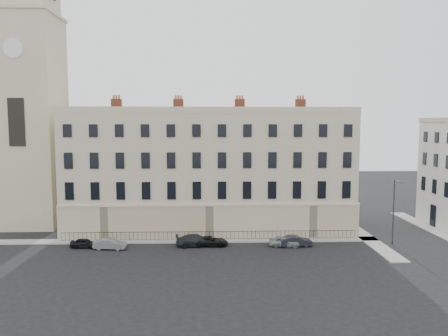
{
  "coord_description": "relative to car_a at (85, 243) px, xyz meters",
  "views": [
    {
      "loc": [
        -5.99,
        -45.48,
        13.8
      ],
      "look_at": [
        -4.12,
        10.0,
        8.16
      ],
      "focal_mm": 35.0,
      "sensor_mm": 36.0,
      "label": 1
    }
  ],
  "objects": [
    {
      "name": "ground",
      "position": [
        19.96,
        -2.61,
        -0.53
      ],
      "size": [
        160.0,
        160.0,
        0.0
      ],
      "primitive_type": "plane",
      "color": "black",
      "rests_on": "ground"
    },
    {
      "name": "terrace",
      "position": [
        13.99,
        9.36,
        6.96
      ],
      "size": [
        36.22,
        12.22,
        17.0
      ],
      "color": "#C3B791",
      "rests_on": "ground"
    },
    {
      "name": "church_tower",
      "position": [
        -10.04,
        11.39,
        18.13
      ],
      "size": [
        8.0,
        8.13,
        44.0
      ],
      "color": "#C3B791",
      "rests_on": "ground"
    },
    {
      "name": "pavement_terrace",
      "position": [
        9.96,
        2.39,
        -0.47
      ],
      "size": [
        48.0,
        2.0,
        0.12
      ],
      "primitive_type": "cube",
      "color": "gray",
      "rests_on": "ground"
    },
    {
      "name": "pavement_east_return",
      "position": [
        32.96,
        5.39,
        -0.47
      ],
      "size": [
        2.0,
        24.0,
        0.12
      ],
      "primitive_type": "cube",
      "color": "gray",
      "rests_on": "ground"
    },
    {
      "name": "pavement_adjacent",
      "position": [
        42.96,
        7.39,
        -0.47
      ],
      "size": [
        2.0,
        20.0,
        0.12
      ],
      "primitive_type": "cube",
      "color": "gray",
      "rests_on": "ground"
    },
    {
      "name": "railings",
      "position": [
        13.96,
        2.79,
        0.02
      ],
      "size": [
        35.0,
        0.04,
        0.96
      ],
      "color": "black",
      "rests_on": "ground"
    },
    {
      "name": "car_a",
      "position": [
        0.0,
        0.0,
        0.0
      ],
      "size": [
        3.16,
        1.34,
        1.06
      ],
      "primitive_type": "imported",
      "rotation": [
        0.0,
        0.0,
        1.54
      ],
      "color": "black",
      "rests_on": "ground"
    },
    {
      "name": "car_b",
      "position": [
        2.96,
        -0.65,
        0.06
      ],
      "size": [
        3.67,
        1.57,
        1.18
      ],
      "primitive_type": "imported",
      "rotation": [
        0.0,
        0.0,
        1.48
      ],
      "color": "slate",
      "rests_on": "ground"
    },
    {
      "name": "car_c",
      "position": [
        12.44,
        0.25,
        0.13
      ],
      "size": [
        4.76,
        2.38,
        1.33
      ],
      "primitive_type": "imported",
      "rotation": [
        0.0,
        0.0,
        1.69
      ],
      "color": "black",
      "rests_on": "ground"
    },
    {
      "name": "car_d",
      "position": [
        14.11,
        0.26,
        0.01
      ],
      "size": [
        3.94,
        1.88,
        1.09
      ],
      "primitive_type": "imported",
      "rotation": [
        0.0,
        0.0,
        1.55
      ],
      "color": "black",
      "rests_on": "ground"
    },
    {
      "name": "car_e",
      "position": [
        22.39,
        -0.34,
        0.06
      ],
      "size": [
        3.64,
        1.87,
        1.19
      ],
      "primitive_type": "imported",
      "rotation": [
        0.0,
        0.0,
        1.43
      ],
      "color": "gray",
      "rests_on": "ground"
    },
    {
      "name": "car_f",
      "position": [
        23.68,
        -0.25,
        0.08
      ],
      "size": [
        3.83,
        1.65,
        1.23
      ],
      "primitive_type": "imported",
      "rotation": [
        0.0,
        0.0,
        1.67
      ],
      "color": "#20222A",
      "rests_on": "ground"
    },
    {
      "name": "streetlamp",
      "position": [
        34.98,
        0.13,
        3.61
      ],
      "size": [
        0.47,
        1.6,
        7.48
      ],
      "rotation": [
        0.0,
        0.0,
        -0.21
      ],
      "color": "#323338",
      "rests_on": "ground"
    }
  ]
}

